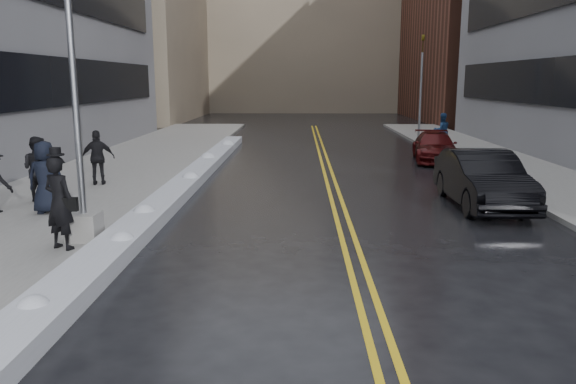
# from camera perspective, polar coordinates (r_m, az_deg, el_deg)

# --- Properties ---
(ground) EXTENTS (160.00, 160.00, 0.00)m
(ground) POSITION_cam_1_polar(r_m,az_deg,el_deg) (10.43, -6.52, -8.80)
(ground) COLOR black
(ground) RESTS_ON ground
(sidewalk_west) EXTENTS (5.50, 50.00, 0.15)m
(sidewalk_west) POSITION_cam_1_polar(r_m,az_deg,el_deg) (21.24, -18.43, 1.25)
(sidewalk_west) COLOR gray
(sidewalk_west) RESTS_ON ground
(sidewalk_east) EXTENTS (4.00, 50.00, 0.15)m
(sidewalk_east) POSITION_cam_1_polar(r_m,az_deg,el_deg) (21.79, 24.50, 1.05)
(sidewalk_east) COLOR gray
(sidewalk_east) RESTS_ON ground
(lane_line_left) EXTENTS (0.12, 50.00, 0.01)m
(lane_line_left) POSITION_cam_1_polar(r_m,az_deg,el_deg) (20.05, 3.96, 1.03)
(lane_line_left) COLOR gold
(lane_line_left) RESTS_ON ground
(lane_line_right) EXTENTS (0.12, 50.00, 0.01)m
(lane_line_right) POSITION_cam_1_polar(r_m,az_deg,el_deg) (20.06, 4.82, 1.02)
(lane_line_right) COLOR gold
(lane_line_right) RESTS_ON ground
(snow_ridge) EXTENTS (0.90, 30.00, 0.34)m
(snow_ridge) POSITION_cam_1_polar(r_m,az_deg,el_deg) (18.43, -10.81, 0.47)
(snow_ridge) COLOR silver
(snow_ridge) RESTS_ON ground
(building_west_far) EXTENTS (14.00, 22.00, 18.00)m
(building_west_far) POSITION_cam_1_polar(r_m,az_deg,el_deg) (56.55, -16.88, 16.35)
(building_west_far) COLOR gray
(building_west_far) RESTS_ON ground
(building_far) EXTENTS (36.00, 16.00, 22.00)m
(building_far) POSITION_cam_1_polar(r_m,az_deg,el_deg) (70.10, 1.77, 17.39)
(building_far) COLOR gray
(building_far) RESTS_ON ground
(lamppost) EXTENTS (0.65, 0.65, 7.62)m
(lamppost) POSITION_cam_1_polar(r_m,az_deg,el_deg) (12.64, -20.62, 5.88)
(lamppost) COLOR gray
(lamppost) RESTS_ON sidewalk_west
(fire_hydrant) EXTENTS (0.26, 0.26, 0.73)m
(fire_hydrant) POSITION_cam_1_polar(r_m,az_deg,el_deg) (21.34, 22.13, 2.33)
(fire_hydrant) COLOR maroon
(fire_hydrant) RESTS_ON sidewalk_east
(traffic_signal) EXTENTS (0.16, 0.20, 6.00)m
(traffic_signal) POSITION_cam_1_polar(r_m,az_deg,el_deg) (34.45, 13.37, 10.73)
(traffic_signal) COLOR gray
(traffic_signal) RESTS_ON sidewalk_east
(pedestrian_fedora) EXTENTS (0.83, 0.71, 1.94)m
(pedestrian_fedora) POSITION_cam_1_polar(r_m,az_deg,el_deg) (12.33, -22.20, -1.02)
(pedestrian_fedora) COLOR black
(pedestrian_fedora) RESTS_ON sidewalk_west
(pedestrian_b) EXTENTS (1.05, 0.91, 1.86)m
(pedestrian_b) POSITION_cam_1_polar(r_m,az_deg,el_deg) (17.56, -24.07, 2.16)
(pedestrian_b) COLOR black
(pedestrian_b) RESTS_ON sidewalk_west
(pedestrian_c) EXTENTS (0.97, 0.67, 1.89)m
(pedestrian_c) POSITION_cam_1_polar(r_m,az_deg,el_deg) (15.82, -23.41, 1.37)
(pedestrian_c) COLOR black
(pedestrian_c) RESTS_ON sidewalk_west
(pedestrian_d) EXTENTS (1.14, 0.71, 1.81)m
(pedestrian_d) POSITION_cam_1_polar(r_m,az_deg,el_deg) (19.61, -18.74, 3.33)
(pedestrian_d) COLOR black
(pedestrian_d) RESTS_ON sidewalk_west
(pedestrian_east) EXTENTS (0.94, 0.77, 1.77)m
(pedestrian_east) POSITION_cam_1_polar(r_m,az_deg,el_deg) (29.92, 15.36, 6.05)
(pedestrian_east) COLOR navy
(pedestrian_east) RESTS_ON sidewalk_east
(car_black) EXTENTS (1.70, 4.85, 1.60)m
(car_black) POSITION_cam_1_polar(r_m,az_deg,el_deg) (16.93, 19.15, 1.25)
(car_black) COLOR black
(car_black) RESTS_ON ground
(car_maroon) EXTENTS (2.37, 4.61, 1.28)m
(car_maroon) POSITION_cam_1_polar(r_m,az_deg,el_deg) (25.96, 14.69, 4.45)
(car_maroon) COLOR #440A0B
(car_maroon) RESTS_ON ground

